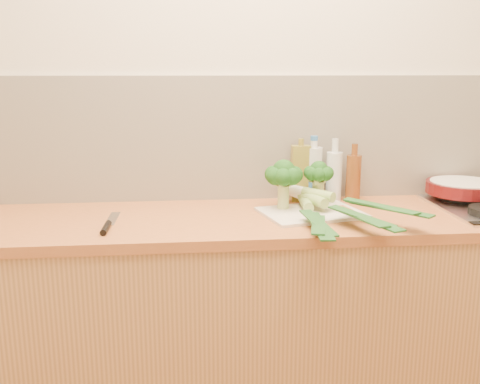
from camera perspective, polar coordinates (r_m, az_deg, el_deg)
The scene contains 14 objects.
room_shell at distance 2.35m, azimuth 1.81°, elevation 5.73°, with size 3.50×3.50×3.50m.
counter at distance 2.28m, azimuth 2.64°, elevation -13.43°, with size 3.20×0.62×0.90m.
chopping_board at distance 2.15m, azimuth 7.63°, elevation -2.22°, with size 0.38×0.28×0.01m, color beige.
broccoli_left at distance 2.16m, azimuth 4.68°, elevation 1.78°, with size 0.15×0.16×0.20m.
broccoli_right at distance 2.24m, azimuth 8.39°, elevation 1.83°, with size 0.12×0.13×0.19m.
leek_front at distance 2.12m, azimuth 7.33°, elevation -1.65°, with size 0.12×0.70×0.04m.
leek_mid at distance 2.13m, azimuth 8.82°, elevation -1.15°, with size 0.29×0.68×0.04m.
leek_back at distance 2.14m, azimuth 10.00°, elevation -0.59°, with size 0.46×0.55×0.04m.
chefs_knife at distance 2.01m, azimuth -13.93°, elevation -3.49°, with size 0.04×0.32×0.02m.
skillet at distance 2.51m, azimuth 22.78°, elevation 0.46°, with size 0.46×0.31×0.05m.
oil_tin at distance 2.35m, azimuth 6.46°, elevation 2.04°, with size 0.08×0.05×0.28m.
glass_bottle at distance 2.38m, azimuth 10.00°, elevation 1.78°, with size 0.07×0.07×0.27m.
amber_bottle at distance 2.38m, azimuth 12.00°, elevation 1.54°, with size 0.06×0.06×0.25m.
water_bottle at distance 2.36m, azimuth 7.80°, elevation 1.76°, with size 0.08×0.08×0.27m.
Camera 1 is at (-0.30, -0.83, 1.46)m, focal length 40.00 mm.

